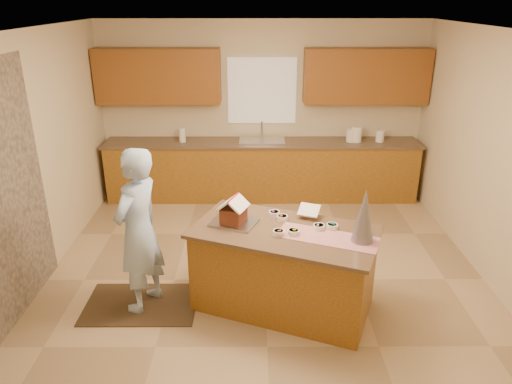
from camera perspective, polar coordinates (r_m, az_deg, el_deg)
floor at (r=5.57m, az=1.05°, el=-10.35°), size 5.50×5.50×0.00m
ceiling at (r=4.70m, az=1.29°, el=18.57°), size 5.50×5.50×0.00m
wall_back at (r=7.62m, az=0.70°, el=9.74°), size 5.50×5.50×0.00m
wall_front at (r=2.55m, az=2.58°, el=-18.11°), size 5.50×5.50×0.00m
wall_left at (r=5.52m, az=-25.81°, el=2.55°), size 5.50×5.50×0.00m
wall_right at (r=5.62m, az=27.59°, el=2.56°), size 5.50×5.50×0.00m
window_curtain at (r=7.54m, az=0.72°, el=11.92°), size 1.05×0.03×1.00m
back_counter_base at (r=7.59m, az=0.70°, el=2.52°), size 4.80×0.60×0.88m
back_counter_top at (r=7.45m, az=0.72°, el=5.86°), size 4.85×0.63×0.04m
upper_cabinet_left at (r=7.48m, az=-11.55°, el=13.36°), size 1.85×0.35×0.80m
upper_cabinet_right at (r=7.53m, az=12.95°, el=13.30°), size 1.85×0.35×0.80m
sink at (r=7.45m, az=0.72°, el=5.78°), size 0.70×0.45×0.12m
faucet at (r=7.58m, az=0.70°, el=7.40°), size 0.03×0.03×0.28m
island_base at (r=4.94m, az=3.30°, el=-9.29°), size 1.91×1.43×0.84m
island_top at (r=4.73m, az=3.41°, el=-4.75°), size 2.01×1.53×0.04m
table_runner at (r=4.62m, az=8.50°, el=-5.35°), size 1.01×0.67×0.01m
baking_tray at (r=4.84m, az=-2.67°, el=-3.64°), size 0.53×0.46×0.02m
cookbook at (r=4.96m, az=6.32°, el=-2.16°), size 0.26×0.23×0.09m
tinsel_tree at (r=4.50m, az=12.72°, el=-2.77°), size 0.27×0.27×0.52m
rug at (r=5.31m, az=-13.47°, el=-12.81°), size 1.15×0.75×0.01m
boy at (r=4.87m, az=-13.79°, el=-4.53°), size 0.62×0.73×1.70m
canister_a at (r=7.56m, az=11.24°, el=6.63°), size 0.15×0.15×0.20m
canister_b at (r=7.57m, az=11.85°, el=6.75°), size 0.16×0.16×0.24m
canister_c at (r=7.66m, az=14.53°, el=6.48°), size 0.13×0.13×0.18m
paper_towel at (r=7.49m, az=-8.75°, el=6.73°), size 0.10×0.10×0.22m
gingerbread_house at (r=4.80m, az=-2.69°, el=-2.43°), size 0.34×0.34×0.27m
candy_bowls at (r=4.77m, az=4.83°, el=-3.92°), size 0.67×0.55×0.05m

